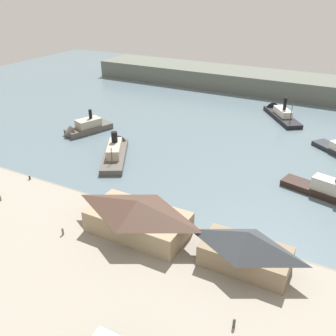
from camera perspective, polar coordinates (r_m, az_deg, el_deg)
The scene contains 14 objects.
ground_plane at distance 82.74m, azimuth -1.44°, elevation -6.49°, with size 320.00×320.00×0.00m, color slate.
quay_promenade at distance 68.12m, azimuth -10.85°, elevation -15.03°, with size 110.00×36.00×1.20m, color gray.
seawall_edge at distance 79.89m, azimuth -2.71°, elevation -7.45°, with size 110.00×0.80×1.00m, color slate.
ferry_shed_central_terminal at distance 72.23m, azimuth -4.69°, elevation -7.49°, with size 19.94×10.67×7.21m.
ferry_shed_east_terminal at distance 65.56m, azimuth 12.03°, elevation -12.19°, with size 15.40×8.20×7.25m.
pedestrian_at_waters_edge at distance 91.57m, azimuth -24.64°, elevation -4.25°, with size 0.38×0.38×1.55m.
pedestrian_near_west_shed at distance 57.88m, azimuth 10.24°, elevation -22.63°, with size 0.43×0.43×1.74m.
pedestrian_walking_east at distance 75.80m, azimuth -16.05°, elevation -9.45°, with size 0.40×0.40×1.63m.
mooring_post_center_west at distance 98.41m, azimuth -20.71°, elevation -1.43°, with size 0.44×0.44×0.90m, color black.
mooring_post_east at distance 83.59m, azimuth -9.93°, elevation -5.21°, with size 0.44×0.44×0.90m, color black.
ferry_outer_harbor at distance 126.70m, azimuth -12.87°, elevation 6.02°, with size 11.15×17.96×9.21m.
ferry_approaching_west at distance 146.27m, azimuth 16.82°, elevation 8.21°, with size 18.87×23.48×10.10m.
ferry_departing_north at distance 108.79m, azimuth -8.12°, elevation 2.80°, with size 16.60×23.45×9.36m.
far_headland at distance 178.22m, azimuth 16.55°, elevation 12.47°, with size 180.00×24.00×8.00m, color #60665B.
Camera 1 is at (34.16, -59.86, 45.78)m, focal length 39.20 mm.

